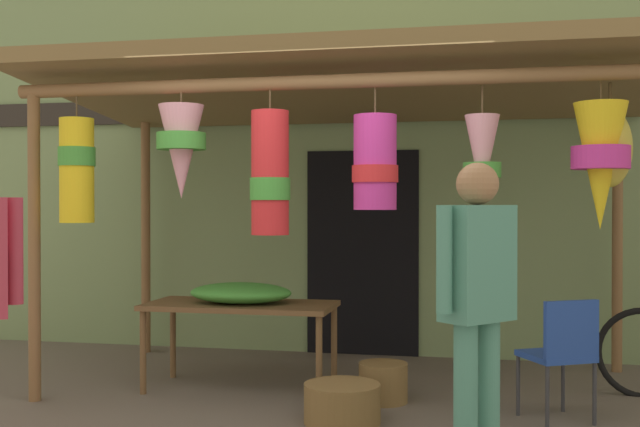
{
  "coord_description": "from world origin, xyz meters",
  "views": [
    {
      "loc": [
        1.18,
        -5.39,
        1.47
      ],
      "look_at": [
        -0.17,
        1.05,
        1.4
      ],
      "focal_mm": 43.51,
      "sensor_mm": 36.0,
      "label": 1
    }
  ],
  "objects": [
    {
      "name": "ground_plane",
      "position": [
        0.0,
        0.0,
        0.0
      ],
      "size": [
        30.0,
        30.0,
        0.0
      ],
      "primitive_type": "plane",
      "color": "#60564C"
    },
    {
      "name": "shop_facade",
      "position": [
        0.0,
        2.25,
        1.96
      ],
      "size": [
        9.79,
        0.29,
        3.92
      ],
      "color": "#7A9360",
      "rests_on": "ground_plane"
    },
    {
      "name": "market_stall_canopy",
      "position": [
        0.18,
        0.6,
        2.24
      ],
      "size": [
        4.95,
        2.46,
        2.61
      ],
      "color": "brown",
      "rests_on": "ground_plane"
    },
    {
      "name": "display_table",
      "position": [
        -0.7,
        0.49,
        0.62
      ],
      "size": [
        1.49,
        0.69,
        0.69
      ],
      "color": "brown",
      "rests_on": "ground_plane"
    },
    {
      "name": "flower_heap_on_table",
      "position": [
        -0.68,
        0.48,
        0.77
      ],
      "size": [
        0.82,
        0.57,
        0.16
      ],
      "color": "green",
      "rests_on": "display_table"
    },
    {
      "name": "folding_chair",
      "position": [
        1.71,
        0.02,
        0.5
      ],
      "size": [
        0.54,
        0.54,
        0.84
      ],
      "color": "#2347A8",
      "rests_on": "ground_plane"
    },
    {
      "name": "wicker_basket_by_table",
      "position": [
        0.26,
        -0.28,
        0.13
      ],
      "size": [
        0.52,
        0.52,
        0.27
      ],
      "primitive_type": "cylinder",
      "color": "brown",
      "rests_on": "ground_plane"
    },
    {
      "name": "wicker_basket_spare",
      "position": [
        0.46,
        0.34,
        0.15
      ],
      "size": [
        0.36,
        0.36,
        0.29
      ],
      "primitive_type": "cylinder",
      "color": "brown",
      "rests_on": "ground_plane"
    },
    {
      "name": "customer_foreground",
      "position": [
        1.15,
        -1.11,
        1.01
      ],
      "size": [
        0.43,
        0.47,
        1.7
      ],
      "color": "#4C8E7A",
      "rests_on": "ground_plane"
    }
  ]
}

